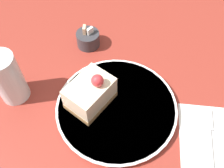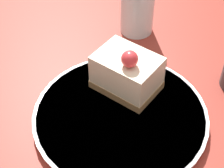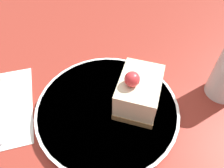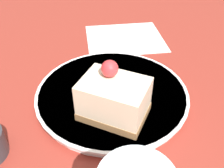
# 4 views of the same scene
# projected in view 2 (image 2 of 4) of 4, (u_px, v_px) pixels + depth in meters

# --- Properties ---
(ground_plane) EXTENTS (4.00, 4.00, 0.00)m
(ground_plane) POSITION_uv_depth(u_px,v_px,m) (124.00, 124.00, 0.61)
(ground_plane) COLOR maroon
(plate) EXTENTS (0.29, 0.29, 0.02)m
(plate) POSITION_uv_depth(u_px,v_px,m) (120.00, 116.00, 0.61)
(plate) COLOR white
(plate) RESTS_ON ground_plane
(cake_slice) EXTENTS (0.11, 0.12, 0.09)m
(cake_slice) POSITION_uv_depth(u_px,v_px,m) (127.00, 73.00, 0.63)
(cake_slice) COLOR olive
(cake_slice) RESTS_ON plate
(drinking_glass) EXTENTS (0.07, 0.07, 0.13)m
(drinking_glass) POSITION_uv_depth(u_px,v_px,m) (138.00, 3.00, 0.75)
(drinking_glass) COLOR silver
(drinking_glass) RESTS_ON ground_plane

